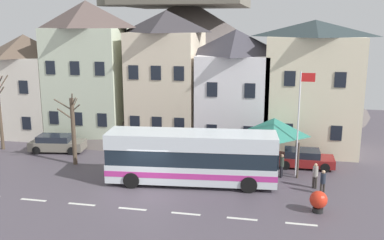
# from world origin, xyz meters

# --- Properties ---
(ground_plane) EXTENTS (40.00, 60.00, 0.07)m
(ground_plane) POSITION_xyz_m (0.00, -0.00, -0.03)
(ground_plane) COLOR #4F4852
(townhouse_00) EXTENTS (5.83, 5.61, 9.00)m
(townhouse_00) POSITION_xyz_m (-14.69, 11.78, 4.50)
(townhouse_00) COLOR silver
(townhouse_00) RESTS_ON ground_plane
(townhouse_01) EXTENTS (6.40, 5.06, 11.79)m
(townhouse_01) POSITION_xyz_m (-8.51, 11.50, 5.90)
(townhouse_01) COLOR beige
(townhouse_01) RESTS_ON ground_plane
(townhouse_02) EXTENTS (5.46, 6.51, 11.00)m
(townhouse_02) POSITION_xyz_m (-1.77, 12.22, 5.50)
(townhouse_02) COLOR beige
(townhouse_02) RESTS_ON ground_plane
(townhouse_03) EXTENTS (5.67, 5.74, 9.49)m
(townhouse_03) POSITION_xyz_m (4.03, 11.84, 4.74)
(townhouse_03) COLOR white
(townhouse_03) RESTS_ON ground_plane
(townhouse_04) EXTENTS (6.98, 5.35, 10.20)m
(townhouse_04) POSITION_xyz_m (10.04, 11.65, 5.10)
(townhouse_04) COLOR beige
(townhouse_04) RESTS_ON ground_plane
(hilltop_castle) EXTENTS (43.45, 43.45, 22.84)m
(hilltop_castle) POSITION_xyz_m (-4.05, 29.38, 6.97)
(hilltop_castle) COLOR #5D5552
(hilltop_castle) RESTS_ON ground_plane
(transit_bus) EXTENTS (10.79, 3.57, 3.32)m
(transit_bus) POSITION_xyz_m (2.38, 2.49, 1.68)
(transit_bus) COLOR silver
(transit_bus) RESTS_ON ground_plane
(bus_shelter) EXTENTS (3.60, 3.60, 3.61)m
(bus_shelter) POSITION_xyz_m (7.34, 6.47, 2.98)
(bus_shelter) COLOR #473D33
(bus_shelter) RESTS_ON ground_plane
(parked_car_00) EXTENTS (4.43, 2.35, 1.33)m
(parked_car_00) POSITION_xyz_m (-9.47, 7.10, 0.66)
(parked_car_00) COLOR slate
(parked_car_00) RESTS_ON ground_plane
(parked_car_01) EXTENTS (4.02, 1.99, 1.25)m
(parked_car_01) POSITION_xyz_m (9.50, 7.24, 0.62)
(parked_car_01) COLOR maroon
(parked_car_01) RESTS_ON ground_plane
(pedestrian_00) EXTENTS (0.31, 0.31, 1.49)m
(pedestrian_00) POSITION_xyz_m (10.37, 2.34, 0.85)
(pedestrian_00) COLOR #38332D
(pedestrian_00) RESTS_ON ground_plane
(pedestrian_01) EXTENTS (0.33, 0.33, 1.60)m
(pedestrian_01) POSITION_xyz_m (9.99, 3.21, 0.91)
(pedestrian_01) COLOR #38332D
(pedestrian_01) RESTS_ON ground_plane
(pedestrian_02) EXTENTS (0.36, 0.36, 1.63)m
(pedestrian_02) POSITION_xyz_m (6.53, 4.58, 0.97)
(pedestrian_02) COLOR #2D2D38
(pedestrian_02) RESTS_ON ground_plane
(pedestrian_03) EXTENTS (0.29, 0.34, 1.59)m
(pedestrian_03) POSITION_xyz_m (7.97, 4.76, 0.85)
(pedestrian_03) COLOR black
(pedestrian_03) RESTS_ON ground_plane
(public_bench) EXTENTS (1.71, 0.48, 0.87)m
(public_bench) POSITION_xyz_m (6.26, 8.44, 0.47)
(public_bench) COLOR #473828
(public_bench) RESTS_ON ground_plane
(flagpole) EXTENTS (0.95, 0.10, 6.94)m
(flagpole) POSITION_xyz_m (8.97, 5.32, 4.03)
(flagpole) COLOR silver
(flagpole) RESTS_ON ground_plane
(harbour_buoy) EXTENTS (0.95, 0.95, 1.20)m
(harbour_buoy) POSITION_xyz_m (9.92, -0.34, 0.67)
(harbour_buoy) COLOR black
(harbour_buoy) RESTS_ON ground_plane
(bare_tree_00) EXTENTS (1.95, 1.19, 5.28)m
(bare_tree_00) POSITION_xyz_m (-6.62, 4.45, 2.61)
(bare_tree_00) COLOR brown
(bare_tree_00) RESTS_ON ground_plane
(bare_tree_01) EXTENTS (1.36, 1.25, 6.08)m
(bare_tree_01) POSITION_xyz_m (-14.08, 6.81, 3.18)
(bare_tree_01) COLOR brown
(bare_tree_01) RESTS_ON ground_plane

